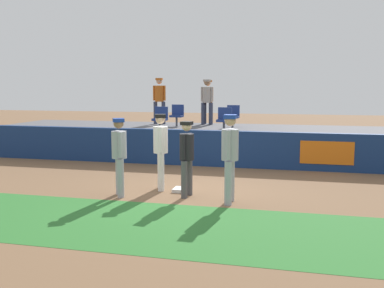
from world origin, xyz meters
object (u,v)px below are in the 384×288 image
Objects in this scene: seat_back_center at (233,115)px; player_fielder_home at (161,146)px; seat_front_left at (160,117)px; first_base at (182,190)px; seat_front_center at (224,118)px; player_runner_visitor at (119,151)px; spectator_casual at (207,99)px; player_umpire at (187,153)px; seat_back_left at (177,114)px; spectator_hooded at (159,98)px; player_coach_visitor at (230,152)px; spectator_capped at (208,99)px.

player_fielder_home is at bearing -96.88° from seat_back_center.
first_base is at bearing -66.90° from seat_front_left.
seat_back_center is at bearing 88.94° from seat_front_center.
spectator_casual is (0.31, 8.27, 0.95)m from player_runner_visitor.
seat_back_left reaches higher than player_umpire.
seat_back_center is 3.31m from spectator_hooded.
player_umpire is 7.06m from seat_back_center.
player_coach_visitor is 8.03m from seat_back_left.
first_base is 0.23× the size of player_runner_visitor.
player_umpire is 8.42m from spectator_capped.
seat_front_center is 4.10m from spectator_hooded.
player_runner_visitor is 2.09× the size of seat_back_left.
spectator_capped reaches higher than seat_back_left.
player_coach_visitor is 2.24× the size of seat_back_left.
seat_back_center is (0.02, 7.05, 0.41)m from player_umpire.
seat_front_center is (-1.03, 5.57, 0.30)m from player_coach_visitor.
seat_back_center is at bearing 157.43° from spectator_capped.
seat_back_center is at bearing 148.84° from spectator_casual.
spectator_capped reaches higher than seat_front_center.
spectator_hooded is at bearing 35.62° from spectator_capped.
player_umpire is at bearing -106.00° from player_coach_visitor.
player_coach_visitor is 8.92m from spectator_capped.
player_fielder_home reaches higher than seat_back_left.
player_coach_visitor is 1.07m from player_umpire.
player_fielder_home is 1.01× the size of spectator_capped.
player_runner_visitor is at bearing -84.65° from seat_back_left.
player_umpire is (0.77, -0.52, -0.06)m from player_fielder_home.
spectator_hooded reaches higher than seat_front_left.
seat_back_left is 1.67m from spectator_capped.
spectator_capped reaches higher than player_coach_visitor.
player_coach_visitor reaches higher than player_umpire.
player_runner_visitor is at bearing -70.73° from player_umpire.
spectator_hooded is at bearing -151.61° from player_coach_visitor.
player_fielder_home reaches higher than player_umpire.
seat_front_center is 0.47× the size of spectator_capped.
player_fielder_home is (-0.55, 0.10, 1.01)m from first_base.
spectator_hooded is at bearing -149.98° from player_umpire.
seat_front_center is (-0.02, 5.25, 0.41)m from player_umpire.
first_base is 1.78m from player_coach_visitor.
seat_front_left is at bearing 158.09° from player_runner_visitor.
seat_back_left reaches higher than first_base.
seat_front_center is 1.00× the size of seat_back_left.
player_umpire is 5.27m from seat_front_center.
spectator_capped reaches higher than player_umpire.
player_coach_visitor is at bearing -79.53° from seat_front_center.
player_runner_visitor is 5.75m from seat_front_center.
first_base is 0.48× the size of seat_front_left.
first_base is at bearing -92.46° from seat_front_center.
first_base is at bearing -119.67° from player_coach_visitor.
spectator_casual is (1.96, 0.15, -0.04)m from spectator_hooded.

